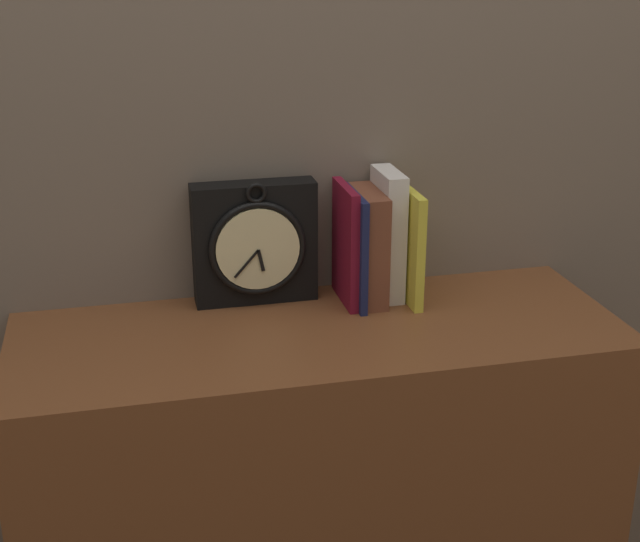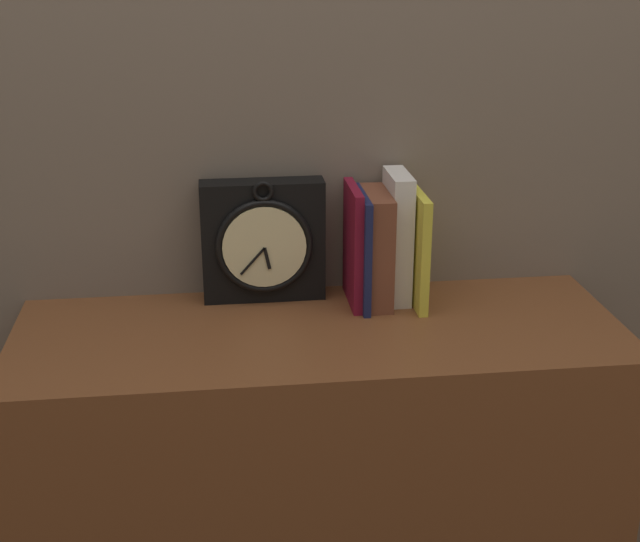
{
  "view_description": "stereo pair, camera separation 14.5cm",
  "coord_description": "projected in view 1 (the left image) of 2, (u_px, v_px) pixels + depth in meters",
  "views": [
    {
      "loc": [
        -0.31,
        -1.32,
        1.56
      ],
      "look_at": [
        0.0,
        0.0,
        1.04
      ],
      "focal_mm": 50.0,
      "sensor_mm": 36.0,
      "label": 1
    },
    {
      "loc": [
        -0.17,
        -1.35,
        1.56
      ],
      "look_at": [
        0.0,
        0.0,
        1.04
      ],
      "focal_mm": 50.0,
      "sensor_mm": 36.0,
      "label": 2
    }
  ],
  "objects": [
    {
      "name": "wall_back",
      "position": [
        292.0,
        89.0,
        1.55
      ],
      "size": [
        6.0,
        0.05,
        2.6
      ],
      "color": "#756656",
      "rests_on": "ground_plane"
    },
    {
      "name": "clock",
      "position": [
        255.0,
        243.0,
        1.56
      ],
      "size": [
        0.22,
        0.07,
        0.23
      ],
      "color": "black",
      "rests_on": "bookshelf"
    },
    {
      "name": "book_slot0_maroon",
      "position": [
        345.0,
        244.0,
        1.57
      ],
      "size": [
        0.02,
        0.13,
        0.21
      ],
      "color": "maroon",
      "rests_on": "bookshelf"
    },
    {
      "name": "book_slot1_navy",
      "position": [
        354.0,
        248.0,
        1.57
      ],
      "size": [
        0.01,
        0.14,
        0.2
      ],
      "color": "#191F48",
      "rests_on": "bookshelf"
    },
    {
      "name": "book_slot2_brown",
      "position": [
        368.0,
        246.0,
        1.58
      ],
      "size": [
        0.04,
        0.14,
        0.2
      ],
      "color": "brown",
      "rests_on": "bookshelf"
    },
    {
      "name": "book_slot3_white",
      "position": [
        388.0,
        234.0,
        1.59
      ],
      "size": [
        0.04,
        0.11,
        0.23
      ],
      "color": "silver",
      "rests_on": "bookshelf"
    },
    {
      "name": "book_slot4_yellow",
      "position": [
        407.0,
        244.0,
        1.58
      ],
      "size": [
        0.02,
        0.15,
        0.2
      ],
      "color": "yellow",
      "rests_on": "bookshelf"
    }
  ]
}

